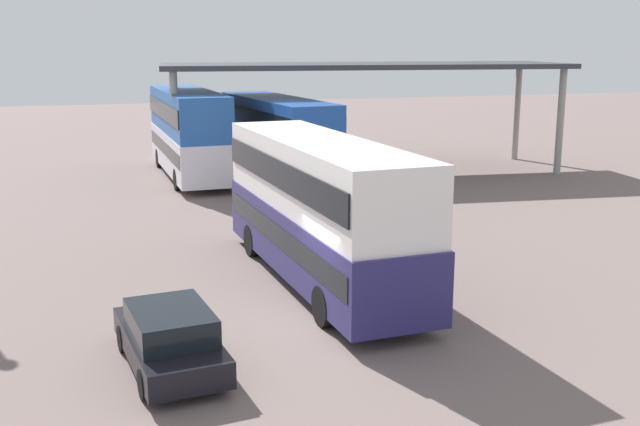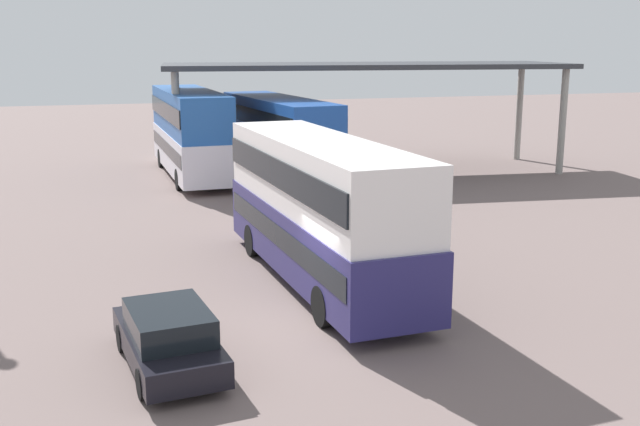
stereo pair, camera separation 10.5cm
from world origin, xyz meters
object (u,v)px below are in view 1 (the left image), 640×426
Objects in this scene: parked_hatchback at (170,338)px; double_decker_main at (320,205)px; double_decker_near_canopy at (188,130)px; double_decker_mid_row at (277,135)px.

double_decker_main is at bearing -51.84° from parked_hatchback.
double_decker_near_canopy is 1.00× the size of double_decker_mid_row.
parked_hatchback is 0.37× the size of double_decker_mid_row.
double_decker_mid_row is (4.01, -2.31, -0.15)m from double_decker_near_canopy.
double_decker_main is 0.95× the size of double_decker_near_canopy.
double_decker_near_canopy reaches higher than double_decker_main.
double_decker_mid_row is (7.34, 20.62, 1.55)m from parked_hatchback.
double_decker_mid_row is at bearing -12.96° from double_decker_main.
parked_hatchback is 21.94m from double_decker_mid_row.
double_decker_main is at bearing 164.47° from double_decker_mid_row.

